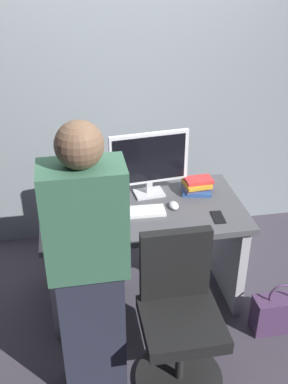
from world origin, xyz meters
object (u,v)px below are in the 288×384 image
office_chair (179,320)px  monitor (149,161)px  cup_near_keyboard (82,211)px  handbag (278,313)px  mouse (174,205)px  book_stack (197,186)px  desk (143,237)px  keyboard (132,212)px  cell_phone (218,217)px  person_at_desk (89,270)px  cup_by_monitor (66,196)px

office_chair → monitor: size_ratio=1.74×
cup_near_keyboard → handbag: bearing=-19.7°
mouse → book_stack: bearing=40.2°
desk → keyboard: 0.26m
mouse → cell_phone: (0.25, -0.17, -0.01)m
cup_near_keyboard → office_chair: bearing=-54.1°
desk → cup_near_keyboard: cup_near_keyboard is taller
office_chair → cell_phone: size_ratio=6.53×
book_stack → cell_phone: 0.35m
mouse → cup_near_keyboard: 0.61m
monitor → cup_near_keyboard: size_ratio=5.15×
desk → handbag: bearing=-31.0°
person_at_desk → mouse: 0.91m
keyboard → mouse: size_ratio=4.30×
desk → cell_phone: 0.55m
keyboard → handbag: 1.17m
mouse → cup_near_keyboard: size_ratio=0.95×
cup_by_monitor → cup_near_keyboard: bearing=-68.7°
monitor → cell_phone: 0.59m
cup_by_monitor → book_stack: size_ratio=0.39×
person_at_desk → book_stack: person_at_desk is taller
keyboard → handbag: size_ratio=1.14×
keyboard → cell_phone: 0.55m
cup_by_monitor → handbag: size_ratio=0.24×
person_at_desk → cup_by_monitor: (-0.09, 0.88, -0.06)m
person_at_desk → book_stack: 1.18m
office_chair → cup_near_keyboard: bearing=125.9°
desk → office_chair: bearing=-83.6°
book_stack → handbag: (0.41, -0.64, -0.65)m
monitor → desk: bearing=-113.4°
desk → cell_phone: cell_phone is taller
book_stack → handbag: 1.00m
monitor → handbag: (0.75, -0.67, -0.86)m
cell_phone → monitor: bearing=138.9°
cup_by_monitor → desk: bearing=-19.7°
keyboard → monitor: bearing=57.9°
monitor → cell_phone: monitor is taller
person_at_desk → cup_by_monitor: person_at_desk is taller
office_chair → mouse: office_chair is taller
desk → cell_phone: bearing=-23.7°
handbag → person_at_desk: bearing=-170.1°
monitor → cell_phone: (0.38, -0.37, -0.25)m
monitor → cup_near_keyboard: monitor is taller
office_chair → mouse: 0.78m
office_chair → book_stack: (0.33, 0.87, 0.36)m
person_at_desk → monitor: 1.01m
desk → person_at_desk: bearing=-119.6°
office_chair → handbag: 0.83m
desk → cup_by_monitor: cup_by_monitor is taller
person_at_desk → cup_near_keyboard: person_at_desk is taller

